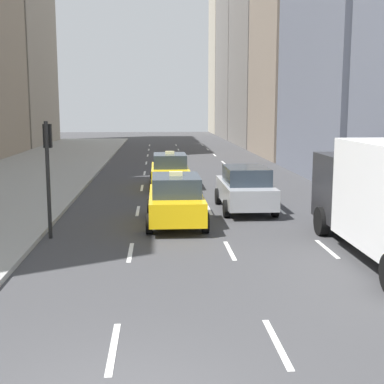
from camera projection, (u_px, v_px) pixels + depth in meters
name	position (u px, v px, depth m)	size (l,w,h in m)	color
sidewalk_left	(35.00, 171.00, 33.19)	(8.00, 66.00, 0.15)	#9E9E99
lane_markings	(194.00, 179.00, 29.88)	(5.72, 56.00, 0.01)	white
building_row_right	(274.00, 23.00, 51.42)	(6.00, 80.72, 34.40)	slate
taxi_lead	(170.00, 171.00, 26.57)	(2.02, 4.40, 1.87)	yellow
taxi_second	(176.00, 199.00, 18.32)	(2.02, 4.40, 1.87)	yellow
sedan_black_near	(245.00, 188.00, 20.84)	(2.02, 4.43, 1.74)	#9EA0A5
traffic_light_pole	(48.00, 160.00, 16.26)	(0.24, 0.42, 3.60)	black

